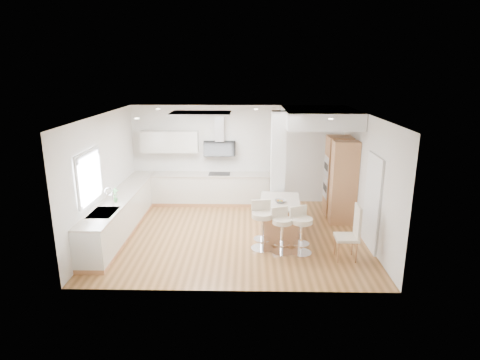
{
  "coord_description": "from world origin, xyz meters",
  "views": [
    {
      "loc": [
        0.32,
        -8.77,
        3.78
      ],
      "look_at": [
        0.12,
        0.4,
        1.22
      ],
      "focal_mm": 30.0,
      "sensor_mm": 36.0,
      "label": 1
    }
  ],
  "objects_px": {
    "bar_stool_a": "(262,223)",
    "bar_stool_b": "(282,228)",
    "peninsula": "(280,217)",
    "bar_stool_c": "(301,228)",
    "dining_chair": "(352,231)"
  },
  "relations": [
    {
      "from": "peninsula",
      "to": "bar_stool_c",
      "type": "xyz_separation_m",
      "value": [
        0.37,
        -1.01,
        0.15
      ]
    },
    {
      "from": "peninsula",
      "to": "bar_stool_b",
      "type": "height_order",
      "value": "bar_stool_b"
    },
    {
      "from": "bar_stool_c",
      "to": "dining_chair",
      "type": "height_order",
      "value": "dining_chair"
    },
    {
      "from": "peninsula",
      "to": "bar_stool_c",
      "type": "bearing_deg",
      "value": -65.55
    },
    {
      "from": "bar_stool_a",
      "to": "bar_stool_c",
      "type": "height_order",
      "value": "bar_stool_a"
    },
    {
      "from": "bar_stool_a",
      "to": "bar_stool_b",
      "type": "height_order",
      "value": "bar_stool_a"
    },
    {
      "from": "bar_stool_a",
      "to": "bar_stool_b",
      "type": "relative_size",
      "value": 1.09
    },
    {
      "from": "bar_stool_b",
      "to": "dining_chair",
      "type": "height_order",
      "value": "dining_chair"
    },
    {
      "from": "peninsula",
      "to": "bar_stool_c",
      "type": "height_order",
      "value": "bar_stool_c"
    },
    {
      "from": "bar_stool_a",
      "to": "bar_stool_b",
      "type": "distance_m",
      "value": 0.44
    },
    {
      "from": "peninsula",
      "to": "bar_stool_b",
      "type": "bearing_deg",
      "value": -87.5
    },
    {
      "from": "bar_stool_b",
      "to": "dining_chair",
      "type": "relative_size",
      "value": 0.85
    },
    {
      "from": "bar_stool_a",
      "to": "dining_chair",
      "type": "relative_size",
      "value": 0.92
    },
    {
      "from": "peninsula",
      "to": "dining_chair",
      "type": "height_order",
      "value": "dining_chair"
    },
    {
      "from": "peninsula",
      "to": "bar_stool_a",
      "type": "height_order",
      "value": "bar_stool_a"
    }
  ]
}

